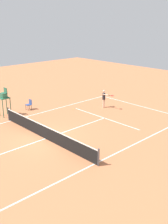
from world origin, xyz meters
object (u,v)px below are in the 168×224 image
object	(u,v)px
tennis_ball	(73,109)
umpire_chair	(4,98)
player_serving	(104,97)
courtside_chair_mid	(29,104)

from	to	relation	value
tennis_ball	umpire_chair	size ratio (longest dim) A/B	0.03
player_serving	umpire_chair	world-z (taller)	umpire_chair
tennis_ball	umpire_chair	distance (m)	6.15
player_serving	courtside_chair_mid	xyz separation A→B (m)	(4.26, 5.40, -0.46)
player_serving	tennis_ball	distance (m)	3.07
player_serving	courtside_chair_mid	distance (m)	6.89
player_serving	courtside_chair_mid	bearing A→B (deg)	-51.40
umpire_chair	player_serving	bearing A→B (deg)	-118.64
tennis_ball	player_serving	bearing A→B (deg)	-121.86
umpire_chair	courtside_chair_mid	world-z (taller)	umpire_chair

